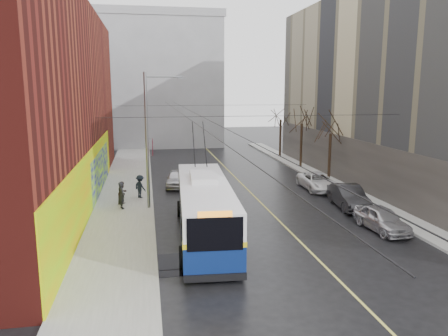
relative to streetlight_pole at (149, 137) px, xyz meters
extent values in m
plane|color=black|center=(6.14, -10.00, -4.85)|extent=(140.00, 140.00, 0.00)
cube|color=gray|center=(-1.86, 2.00, -4.77)|extent=(4.00, 60.00, 0.15)
cube|color=gray|center=(15.14, 2.00, -4.77)|extent=(2.00, 60.00, 0.15)
cube|color=#BFB74C|center=(7.64, 4.00, -4.84)|extent=(0.12, 50.00, 0.01)
cube|color=#4F130F|center=(-9.86, 4.00, 2.15)|extent=(12.00, 36.00, 14.00)
cube|color=#DCB704|center=(-3.82, 0.00, -2.85)|extent=(0.08, 28.00, 4.00)
cube|color=#130492|center=(-3.78, 6.00, -3.25)|extent=(0.06, 12.00, 3.20)
cube|color=tan|center=(23.14, 4.00, 3.15)|extent=(14.00, 36.00, 16.00)
cube|color=#4C4742|center=(16.11, 4.00, -2.85)|extent=(0.06, 36.00, 4.00)
cube|color=gray|center=(0.14, 35.00, 4.15)|extent=(20.00, 12.00, 18.00)
cube|color=gray|center=(0.14, 29.10, 12.65)|extent=(20.50, 0.40, 1.00)
cylinder|color=slate|center=(-0.16, 0.00, -0.35)|extent=(0.20, 0.20, 9.00)
cube|color=maroon|center=(0.19, 0.00, -0.65)|extent=(0.04, 0.60, 1.10)
cylinder|color=slate|center=(1.04, 0.00, 3.85)|extent=(2.40, 0.10, 0.10)
cube|color=slate|center=(2.14, 0.00, 3.75)|extent=(0.50, 0.22, 0.12)
cylinder|color=black|center=(2.34, 5.00, 1.35)|extent=(0.02, 60.00, 0.02)
cylinder|color=black|center=(3.34, 5.00, 1.35)|extent=(0.02, 60.00, 0.02)
cylinder|color=black|center=(6.14, -4.00, 1.55)|extent=(18.00, 0.02, 0.02)
cylinder|color=black|center=(6.14, 12.00, 1.55)|extent=(18.00, 0.02, 0.02)
cylinder|color=black|center=(15.14, 6.00, -2.75)|extent=(0.24, 0.24, 4.20)
cylinder|color=black|center=(15.14, 13.00, -2.61)|extent=(0.24, 0.24, 4.48)
cylinder|color=black|center=(15.14, 20.00, -2.66)|extent=(0.24, 0.24, 4.37)
cube|color=black|center=(0.54, -9.53, -4.84)|extent=(2.29, 2.69, 0.01)
ellipsoid|color=slate|center=(2.17, -2.11, 2.30)|extent=(0.44, 0.20, 0.12)
ellipsoid|color=slate|center=(5.73, 0.69, 3.84)|extent=(0.44, 0.20, 0.12)
ellipsoid|color=slate|center=(3.59, 0.77, 0.91)|extent=(0.44, 0.20, 0.12)
cube|color=navy|center=(2.79, -6.00, -3.90)|extent=(3.33, 12.12, 1.50)
cube|color=silver|center=(2.79, -6.00, -2.50)|extent=(3.33, 12.12, 1.30)
cube|color=gold|center=(2.79, -6.00, -3.15)|extent=(3.38, 12.16, 0.22)
cube|color=black|center=(2.42, -11.98, -2.65)|extent=(2.29, 0.18, 1.40)
cube|color=black|center=(3.16, -0.01, -2.65)|extent=(2.29, 0.18, 1.20)
cube|color=black|center=(1.48, -5.91, -2.60)|extent=(0.72, 10.96, 1.00)
cube|color=black|center=(4.11, -6.08, -2.60)|extent=(0.72, 10.96, 1.00)
cube|color=silver|center=(2.85, -5.00, -1.70)|extent=(1.58, 3.08, 0.30)
cube|color=black|center=(2.42, -12.02, -4.50)|extent=(2.60, 0.28, 0.30)
cylinder|color=black|center=(1.25, -9.90, -4.35)|extent=(0.36, 1.02, 1.00)
cylinder|color=black|center=(3.84, -10.06, -4.35)|extent=(0.36, 1.02, 1.00)
cylinder|color=black|center=(1.74, -1.93, -4.35)|extent=(0.36, 1.02, 1.00)
cylinder|color=black|center=(4.33, -2.09, -4.35)|extent=(0.36, 1.02, 1.00)
cylinder|color=black|center=(2.72, -1.49, -0.25)|extent=(0.28, 3.47, 2.45)
cylinder|color=black|center=(3.42, -1.53, -0.25)|extent=(0.28, 3.47, 2.45)
imported|color=#B6B6BB|center=(12.82, -6.73, -4.15)|extent=(1.89, 4.17, 1.39)
imported|color=black|center=(13.14, -1.87, -4.08)|extent=(2.08, 4.79, 1.53)
imported|color=white|center=(13.14, 3.53, -4.18)|extent=(2.33, 4.85, 1.33)
imported|color=#BDBCC1|center=(2.16, 6.61, -4.16)|extent=(2.18, 4.23, 1.38)
imported|color=black|center=(-1.91, 0.03, -3.80)|extent=(0.62, 0.76, 1.79)
imported|color=black|center=(-1.92, 1.20, -3.91)|extent=(0.95, 0.97, 1.58)
imported|color=black|center=(-0.74, 2.77, -3.86)|extent=(1.16, 1.23, 1.67)
camera|label=1|loc=(-0.17, -28.56, 3.16)|focal=35.00mm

